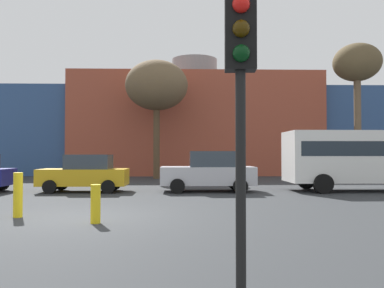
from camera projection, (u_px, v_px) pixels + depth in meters
name	position (u px, v px, depth m)	size (l,w,h in m)	color
ground_plane	(86.00, 217.00, 10.67)	(200.00, 200.00, 0.00)	#2D3033
building_backdrop	(195.00, 129.00, 35.38)	(35.00, 10.95, 10.08)	#9E4733
parked_car_2	(85.00, 173.00, 17.76)	(3.84, 1.89, 1.66)	gold
parked_car_3	(209.00, 171.00, 17.91)	(4.19, 2.05, 1.81)	silver
white_bus	(362.00, 155.00, 18.20)	(6.80, 2.62, 2.72)	white
traffic_light_near_right	(241.00, 74.00, 4.60)	(0.38, 0.37, 3.56)	black
bare_tree_0	(157.00, 86.00, 27.15)	(4.26, 4.26, 8.07)	brown
bare_tree_1	(357.00, 66.00, 25.49)	(3.01, 3.01, 8.76)	brown
bollard_yellow_0	(18.00, 195.00, 10.66)	(0.24, 0.24, 1.20)	yellow
bollard_yellow_1	(96.00, 204.00, 9.73)	(0.24, 0.24, 0.95)	yellow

